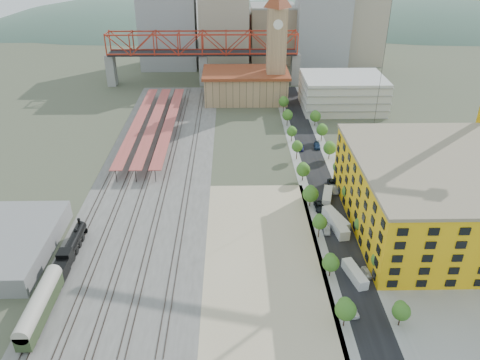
{
  "coord_description": "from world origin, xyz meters",
  "views": [
    {
      "loc": [
        -11.28,
        -122.02,
        70.13
      ],
      "look_at": [
        -9.26,
        -12.45,
        10.0
      ],
      "focal_mm": 35.0,
      "sensor_mm": 36.0,
      "label": 1
    }
  ],
  "objects_px": {
    "clock_tower": "(277,36)",
    "construction_building": "(441,194)",
    "site_trailer_c": "(336,219)",
    "site_trailer_d": "(327,196)",
    "coach": "(40,306)",
    "car_0": "(352,310)",
    "locomotive": "(70,250)",
    "site_trailer_b": "(338,226)",
    "site_trailer_a": "(355,274)"
  },
  "relations": [
    {
      "from": "clock_tower",
      "to": "construction_building",
      "type": "distance_m",
      "value": 107.36
    },
    {
      "from": "site_trailer_c",
      "to": "site_trailer_d",
      "type": "distance_m",
      "value": 12.17
    },
    {
      "from": "coach",
      "to": "car_0",
      "type": "bearing_deg",
      "value": 0.24
    },
    {
      "from": "locomotive",
      "to": "site_trailer_c",
      "type": "relative_size",
      "value": 2.27
    },
    {
      "from": "clock_tower",
      "to": "car_0",
      "type": "xyz_separation_m",
      "value": [
        5.0,
        -131.34,
        -27.9
      ]
    },
    {
      "from": "locomotive",
      "to": "site_trailer_d",
      "type": "height_order",
      "value": "locomotive"
    },
    {
      "from": "locomotive",
      "to": "site_trailer_b",
      "type": "height_order",
      "value": "locomotive"
    },
    {
      "from": "coach",
      "to": "site_trailer_c",
      "type": "xyz_separation_m",
      "value": [
        66.0,
        32.7,
        -1.81
      ]
    },
    {
      "from": "construction_building",
      "to": "site_trailer_d",
      "type": "distance_m",
      "value": 30.3
    },
    {
      "from": "site_trailer_d",
      "to": "car_0",
      "type": "distance_m",
      "value": 44.7
    },
    {
      "from": "car_0",
      "to": "site_trailer_b",
      "type": "bearing_deg",
      "value": 76.01
    },
    {
      "from": "locomotive",
      "to": "car_0",
      "type": "relative_size",
      "value": 4.9
    },
    {
      "from": "site_trailer_b",
      "to": "car_0",
      "type": "distance_m",
      "value": 29.66
    },
    {
      "from": "construction_building",
      "to": "car_0",
      "type": "height_order",
      "value": "construction_building"
    },
    {
      "from": "site_trailer_b",
      "to": "locomotive",
      "type": "bearing_deg",
      "value": -179.95
    },
    {
      "from": "clock_tower",
      "to": "car_0",
      "type": "distance_m",
      "value": 134.36
    },
    {
      "from": "construction_building",
      "to": "clock_tower",
      "type": "bearing_deg",
      "value": 108.78
    },
    {
      "from": "locomotive",
      "to": "site_trailer_d",
      "type": "relative_size",
      "value": 2.52
    },
    {
      "from": "clock_tower",
      "to": "site_trailer_d",
      "type": "relative_size",
      "value": 5.71
    },
    {
      "from": "construction_building",
      "to": "locomotive",
      "type": "xyz_separation_m",
      "value": [
        -92.0,
        -12.07,
        -7.27
      ]
    },
    {
      "from": "locomotive",
      "to": "site_trailer_b",
      "type": "distance_m",
      "value": 66.79
    },
    {
      "from": "site_trailer_a",
      "to": "construction_building",
      "type": "bearing_deg",
      "value": 25.05
    },
    {
      "from": "construction_building",
      "to": "site_trailer_b",
      "type": "height_order",
      "value": "construction_building"
    },
    {
      "from": "locomotive",
      "to": "car_0",
      "type": "distance_m",
      "value": 65.9
    },
    {
      "from": "clock_tower",
      "to": "site_trailer_c",
      "type": "bearing_deg",
      "value": -85.38
    },
    {
      "from": "site_trailer_d",
      "to": "site_trailer_a",
      "type": "bearing_deg",
      "value": -75.33
    },
    {
      "from": "site_trailer_a",
      "to": "site_trailer_d",
      "type": "relative_size",
      "value": 0.98
    },
    {
      "from": "locomotive",
      "to": "car_0",
      "type": "height_order",
      "value": "locomotive"
    },
    {
      "from": "clock_tower",
      "to": "locomotive",
      "type": "distance_m",
      "value": 128.95
    },
    {
      "from": "clock_tower",
      "to": "site_trailer_b",
      "type": "bearing_deg",
      "value": -85.51
    },
    {
      "from": "coach",
      "to": "site_trailer_c",
      "type": "relative_size",
      "value": 1.89
    },
    {
      "from": "construction_building",
      "to": "coach",
      "type": "distance_m",
      "value": 97.48
    },
    {
      "from": "clock_tower",
      "to": "site_trailer_a",
      "type": "height_order",
      "value": "clock_tower"
    },
    {
      "from": "site_trailer_c",
      "to": "car_0",
      "type": "height_order",
      "value": "site_trailer_c"
    },
    {
      "from": "site_trailer_d",
      "to": "site_trailer_b",
      "type": "bearing_deg",
      "value": -75.33
    },
    {
      "from": "construction_building",
      "to": "site_trailer_d",
      "type": "xyz_separation_m",
      "value": [
        -26.0,
        13.25,
        -8.16
      ]
    },
    {
      "from": "construction_building",
      "to": "car_0",
      "type": "bearing_deg",
      "value": -132.78
    },
    {
      "from": "site_trailer_c",
      "to": "car_0",
      "type": "distance_m",
      "value": 32.58
    },
    {
      "from": "locomotive",
      "to": "coach",
      "type": "distance_m",
      "value": 19.57
    },
    {
      "from": "coach",
      "to": "site_trailer_a",
      "type": "height_order",
      "value": "coach"
    },
    {
      "from": "locomotive",
      "to": "coach",
      "type": "bearing_deg",
      "value": -90.0
    },
    {
      "from": "site_trailer_c",
      "to": "clock_tower",
      "type": "bearing_deg",
      "value": 75.37
    },
    {
      "from": "clock_tower",
      "to": "site_trailer_a",
      "type": "distance_m",
      "value": 124.11
    },
    {
      "from": "site_trailer_c",
      "to": "car_0",
      "type": "relative_size",
      "value": 2.16
    },
    {
      "from": "car_0",
      "to": "construction_building",
      "type": "bearing_deg",
      "value": 39.04
    },
    {
      "from": "construction_building",
      "to": "locomotive",
      "type": "height_order",
      "value": "construction_building"
    },
    {
      "from": "construction_building",
      "to": "coach",
      "type": "relative_size",
      "value": 2.64
    },
    {
      "from": "site_trailer_c",
      "to": "car_0",
      "type": "xyz_separation_m",
      "value": [
        -3.0,
        -32.43,
        -0.59
      ]
    },
    {
      "from": "site_trailer_d",
      "to": "car_0",
      "type": "bearing_deg",
      "value": -79.18
    },
    {
      "from": "construction_building",
      "to": "site_trailer_a",
      "type": "relative_size",
      "value": 5.7
    }
  ]
}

